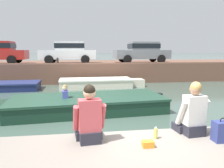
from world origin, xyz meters
TOP-DOWN VIEW (x-y plane):
  - ground_plane at (0.00, 5.46)m, footprint 400.00×400.00m
  - far_quay_wall at (0.00, 13.92)m, footprint 60.00×6.00m
  - far_wall_coping at (0.00, 11.04)m, footprint 60.00×0.24m
  - boat_moored_central_cream at (0.04, 9.51)m, footprint 5.26×1.78m
  - motorboat_passing at (-1.08, 4.19)m, footprint 6.94×2.73m
  - car_left_inner_white at (-1.92, 12.31)m, footprint 3.97×2.07m
  - car_centre_grey at (3.50, 12.31)m, footprint 4.12×2.05m
  - mooring_bollard_mid at (-2.62, 11.17)m, footprint 0.15×0.15m
  - person_seated_left at (-0.90, -0.37)m, footprint 0.56×0.56m
  - person_seated_right at (0.93, -0.31)m, footprint 0.56×0.56m
  - bottle_drink at (0.22, -0.43)m, footprint 0.06×0.06m
  - backpack_on_ledge at (1.26, -0.67)m, footprint 0.28×0.24m
  - snack_bag at (-0.01, -0.73)m, footprint 0.18×0.12m

SIDE VIEW (x-z plane):
  - ground_plane at x=0.00m, z-range 0.00..0.00m
  - boat_moored_central_cream at x=0.04m, z-range 0.00..0.55m
  - motorboat_passing at x=-1.08m, z-range -0.24..0.80m
  - far_quay_wall at x=0.00m, z-range 0.00..1.36m
  - snack_bag at x=-0.01m, z-range 0.78..0.88m
  - bottle_drink at x=0.22m, z-range 0.77..0.98m
  - backpack_on_ledge at x=1.26m, z-range 0.74..1.15m
  - person_seated_left at x=-0.90m, z-range 0.67..1.63m
  - person_seated_right at x=0.93m, z-range 0.67..1.63m
  - far_wall_coping at x=0.00m, z-range 1.36..1.44m
  - mooring_bollard_mid at x=-2.62m, z-range 1.37..1.82m
  - car_left_inner_white at x=-1.92m, z-range 1.43..2.97m
  - car_centre_grey at x=3.50m, z-range 1.43..2.97m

